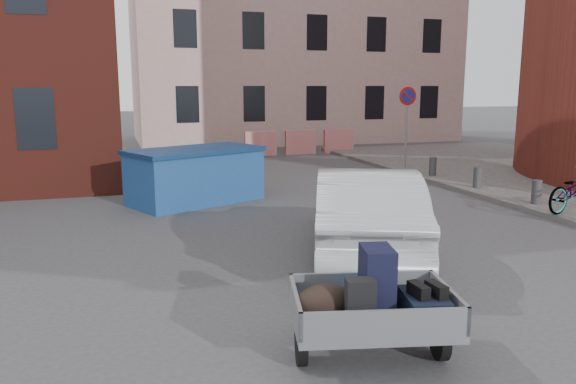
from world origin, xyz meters
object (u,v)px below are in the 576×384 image
object	(u,v)px
silver_car	(366,212)
bicycle	(575,190)
trailer	(371,306)
dumpster	(195,175)

from	to	relation	value
silver_car	bicycle	xyz separation A→B (m)	(5.53, 1.26, -0.16)
trailer	dumpster	world-z (taller)	dumpster
trailer	silver_car	size ratio (longest dim) A/B	0.43
silver_car	trailer	bearing A→B (deg)	87.24
trailer	bicycle	world-z (taller)	trailer
dumpster	bicycle	world-z (taller)	dumpster
trailer	bicycle	distance (m)	8.42
silver_car	bicycle	size ratio (longest dim) A/B	2.55
bicycle	trailer	bearing A→B (deg)	109.32
silver_car	bicycle	world-z (taller)	silver_car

